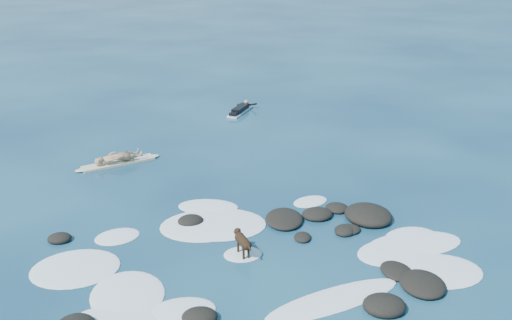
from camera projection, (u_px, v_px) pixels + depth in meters
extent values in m
plane|color=#0A2642|center=(236.00, 238.00, 17.12)|extent=(160.00, 160.00, 0.00)
ellipsoid|color=black|center=(337.00, 208.00, 18.89)|extent=(1.00, 1.00, 0.26)
ellipsoid|color=black|center=(191.00, 221.00, 17.99)|extent=(0.86, 0.74, 0.34)
ellipsoid|color=black|center=(397.00, 271.00, 15.33)|extent=(0.97, 1.17, 0.22)
ellipsoid|color=black|center=(345.00, 231.00, 17.37)|extent=(0.82, 0.79, 0.27)
ellipsoid|color=black|center=(368.00, 215.00, 18.27)|extent=(1.81, 1.90, 0.51)
ellipsoid|color=black|center=(384.00, 306.00, 13.80)|extent=(1.18, 1.07, 0.43)
ellipsoid|color=black|center=(200.00, 317.00, 13.41)|extent=(0.95, 0.80, 0.37)
ellipsoid|color=black|center=(60.00, 238.00, 16.96)|extent=(0.79, 0.70, 0.30)
ellipsoid|color=black|center=(284.00, 219.00, 18.13)|extent=(1.47, 1.73, 0.31)
ellipsoid|color=black|center=(423.00, 284.00, 14.69)|extent=(1.31, 1.45, 0.35)
ellipsoid|color=black|center=(317.00, 214.00, 18.42)|extent=(1.14, 1.03, 0.35)
ellipsoid|color=black|center=(303.00, 237.00, 17.07)|extent=(0.67, 0.75, 0.21)
ellipsoid|color=black|center=(347.00, 230.00, 17.51)|extent=(0.93, 0.81, 0.22)
ellipsoid|color=white|center=(217.00, 224.00, 17.96)|extent=(3.52, 2.85, 0.12)
ellipsoid|color=white|center=(76.00, 268.00, 15.54)|extent=(2.45, 2.09, 0.12)
ellipsoid|color=white|center=(117.00, 237.00, 17.19)|extent=(1.61, 1.40, 0.12)
ellipsoid|color=white|center=(438.00, 271.00, 15.43)|extent=(2.62, 2.07, 0.12)
ellipsoid|color=white|center=(414.00, 244.00, 16.77)|extent=(3.11, 1.68, 0.12)
ellipsoid|color=white|center=(208.00, 207.00, 19.10)|extent=(2.29, 1.73, 0.12)
ellipsoid|color=white|center=(412.00, 238.00, 17.09)|extent=(2.17, 1.90, 0.12)
ellipsoid|color=white|center=(205.00, 225.00, 17.87)|extent=(2.89, 2.27, 0.12)
ellipsoid|color=white|center=(128.00, 294.00, 14.40)|extent=(2.11, 2.41, 0.12)
ellipsoid|color=white|center=(310.00, 202.00, 19.47)|extent=(1.51, 1.26, 0.12)
ellipsoid|color=white|center=(394.00, 252.00, 16.34)|extent=(2.49, 1.93, 0.12)
ellipsoid|color=white|center=(334.00, 300.00, 14.17)|extent=(4.01, 2.04, 0.12)
ellipsoid|color=white|center=(183.00, 311.00, 13.76)|extent=(1.64, 1.14, 0.12)
ellipsoid|color=white|center=(243.00, 254.00, 16.23)|extent=(1.10, 0.90, 0.12)
cube|color=beige|center=(118.00, 163.00, 22.71)|extent=(2.90, 1.57, 0.10)
ellipsoid|color=beige|center=(152.00, 156.00, 23.40)|extent=(0.65, 0.51, 0.10)
ellipsoid|color=beige|center=(82.00, 170.00, 22.02)|extent=(0.65, 0.51, 0.10)
imported|color=tan|center=(116.00, 140.00, 22.35)|extent=(0.66, 0.80, 1.87)
cube|color=silver|center=(240.00, 112.00, 29.46)|extent=(1.66, 2.27, 0.08)
ellipsoid|color=silver|center=(249.00, 106.00, 30.48)|extent=(0.50, 0.58, 0.09)
cube|color=black|center=(240.00, 109.00, 29.40)|extent=(1.10, 1.45, 0.23)
sphere|color=tan|center=(246.00, 102.00, 30.08)|extent=(0.33, 0.33, 0.24)
cylinder|color=black|center=(242.00, 103.00, 30.37)|extent=(0.59, 0.18, 0.26)
cylinder|color=black|center=(252.00, 104.00, 30.17)|extent=(0.42, 0.53, 0.26)
cube|color=black|center=(234.00, 113.00, 28.73)|extent=(0.61, 0.69, 0.15)
cylinder|color=black|center=(243.00, 241.00, 15.96)|extent=(0.41, 0.62, 0.28)
sphere|color=black|center=(240.00, 237.00, 16.18)|extent=(0.35, 0.35, 0.29)
sphere|color=black|center=(247.00, 246.00, 15.74)|extent=(0.32, 0.32, 0.26)
sphere|color=black|center=(237.00, 232.00, 16.29)|extent=(0.25, 0.25, 0.21)
cone|color=black|center=(236.00, 230.00, 16.40)|extent=(0.14, 0.15, 0.11)
cone|color=black|center=(236.00, 229.00, 16.23)|extent=(0.11, 0.09, 0.10)
cone|color=black|center=(239.00, 229.00, 16.27)|extent=(0.11, 0.09, 0.10)
cylinder|color=black|center=(238.00, 248.00, 16.21)|extent=(0.08, 0.08, 0.38)
cylinder|color=black|center=(243.00, 247.00, 16.27)|extent=(0.08, 0.08, 0.38)
cylinder|color=black|center=(244.00, 255.00, 15.87)|extent=(0.08, 0.08, 0.38)
cylinder|color=black|center=(248.00, 253.00, 15.93)|extent=(0.08, 0.08, 0.38)
cylinder|color=black|center=(249.00, 246.00, 15.61)|extent=(0.11, 0.28, 0.16)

